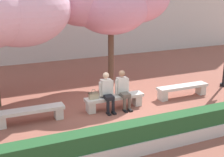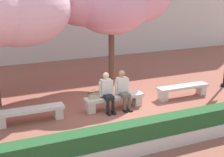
# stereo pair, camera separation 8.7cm
# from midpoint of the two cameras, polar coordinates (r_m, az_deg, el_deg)

# --- Properties ---
(ground_plane) EXTENTS (100.00, 100.00, 0.00)m
(ground_plane) POSITION_cam_midpoint_polar(r_m,az_deg,el_deg) (10.59, 0.21, -5.48)
(ground_plane) COLOR #8E5142
(stone_bench_west_end) EXTENTS (2.04, 0.45, 0.45)m
(stone_bench_west_end) POSITION_cam_midpoint_polar(r_m,az_deg,el_deg) (9.75, -14.90, -6.11)
(stone_bench_west_end) COLOR beige
(stone_bench_west_end) RESTS_ON ground
(stone_bench_near_west) EXTENTS (2.04, 0.45, 0.45)m
(stone_bench_near_west) POSITION_cam_midpoint_polar(r_m,az_deg,el_deg) (10.48, 0.21, -3.91)
(stone_bench_near_west) COLOR beige
(stone_bench_near_west) RESTS_ON ground
(stone_bench_center) EXTENTS (2.04, 0.45, 0.45)m
(stone_bench_center) POSITION_cam_midpoint_polar(r_m,az_deg,el_deg) (11.82, 12.55, -1.88)
(stone_bench_center) COLOR beige
(stone_bench_center) RESTS_ON ground
(person_seated_left) EXTENTS (0.51, 0.69, 1.29)m
(person_seated_left) POSITION_cam_midpoint_polar(r_m,az_deg,el_deg) (10.19, -1.16, -2.19)
(person_seated_left) COLOR black
(person_seated_left) RESTS_ON ground
(person_seated_right) EXTENTS (0.51, 0.68, 1.29)m
(person_seated_right) POSITION_cam_midpoint_polar(r_m,az_deg,el_deg) (10.42, 1.79, -1.77)
(person_seated_right) COLOR black
(person_seated_right) RESTS_ON ground
(handbag) EXTENTS (0.30, 0.15, 0.34)m
(handbag) POSITION_cam_midpoint_polar(r_m,az_deg,el_deg) (10.13, -3.65, -3.04)
(handbag) COLOR tan
(handbag) RESTS_ON stone_bench_near_west
(cherry_tree_main) EXTENTS (4.84, 3.12, 4.64)m
(cherry_tree_main) POSITION_cam_midpoint_polar(r_m,az_deg,el_deg) (12.30, -0.53, 14.07)
(cherry_tree_main) COLOR #513828
(cherry_tree_main) RESTS_ON ground
(planter_hedge_foreground) EXTENTS (11.80, 0.50, 0.80)m
(planter_hedge_foreground) POSITION_cam_midpoint_polar(r_m,az_deg,el_deg) (8.16, 8.54, -9.74)
(planter_hedge_foreground) COLOR beige
(planter_hedge_foreground) RESTS_ON ground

